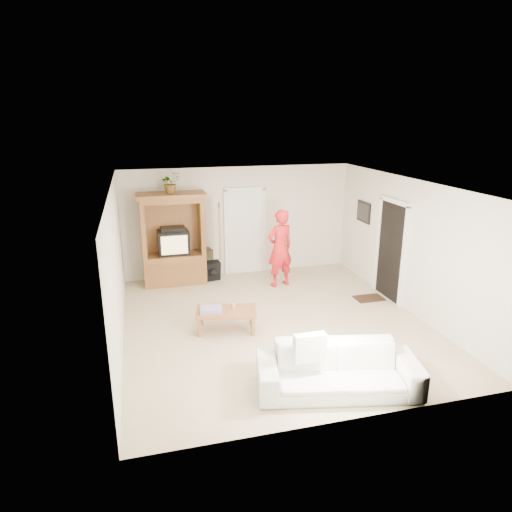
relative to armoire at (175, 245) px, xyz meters
The scene contains 19 objects.
floor 3.22m from the armoire, 59.36° to the right, with size 6.00×6.00×0.00m, color tan.
ceiling 3.53m from the armoire, 59.36° to the right, with size 6.00×6.00×0.00m, color white.
wall_back 1.66m from the armoire, 12.11° to the left, with size 5.50×5.50×0.00m, color silver.
wall_front 5.89m from the armoire, 74.44° to the right, with size 5.50×5.50×0.00m, color silver.
wall_left 2.94m from the armoire, 113.79° to the right, with size 6.00×6.00×0.00m, color silver.
wall_right 5.09m from the armoire, 31.60° to the right, with size 6.00×6.00×0.00m, color silver.
armoire is the anchor object (origin of this frame).
door_back 1.76m from the armoire, 10.13° to the left, with size 0.85×0.05×2.04m, color white.
doorway_right 4.77m from the armoire, 25.61° to the right, with size 0.05×0.90×2.04m, color black.
framed_picture 4.43m from the armoire, 10.03° to the right, with size 0.03×0.60×0.48m, color black.
doormat 4.48m from the armoire, 28.01° to the right, with size 0.60×0.40×0.02m, color #382316.
plant 1.42m from the armoire, 126.74° to the right, with size 0.42×0.36×0.46m, color #4C7238.
man 2.40m from the armoire, 19.36° to the right, with size 0.65×0.42×1.77m, color red.
sofa 5.35m from the armoire, 70.34° to the right, with size 2.26×0.88×0.66m, color silver.
coffee_table 2.88m from the armoire, 76.89° to the right, with size 1.17×0.80×0.40m.
towel 2.82m from the armoire, 82.39° to the right, with size 0.38×0.28×0.08m, color #F451A2.
candle 2.85m from the armoire, 73.76° to the right, with size 0.08×0.08×0.10m, color tan.
backpack_black 1.08m from the armoire, ahead, with size 0.37×0.22×0.45m, color black, non-canonical shape.
backpack_olive 0.88m from the armoire, 11.03° to the left, with size 0.38×0.28×0.72m, color #47442B, non-canonical shape.
Camera 1 is at (-2.34, -7.50, 3.74)m, focal length 32.00 mm.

